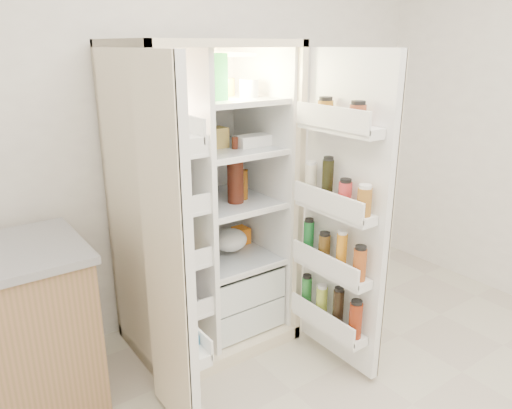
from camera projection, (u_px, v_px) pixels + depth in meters
wall_back at (184, 115)px, 3.04m from camera, size 4.00×0.02×2.70m
refrigerator at (203, 224)px, 2.92m from camera, size 0.92×0.70×1.80m
freezer_door at (169, 256)px, 2.12m from camera, size 0.15×0.40×1.72m
fridge_door at (343, 221)px, 2.60m from camera, size 0.17×0.58×1.72m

